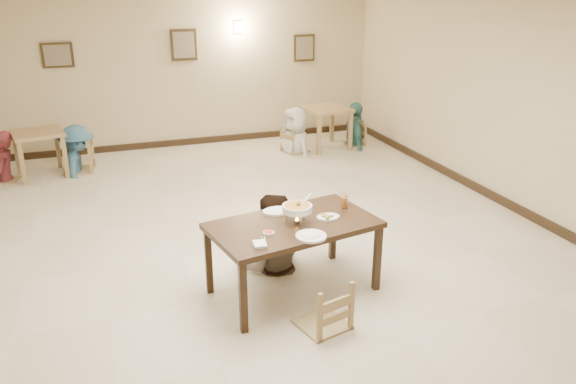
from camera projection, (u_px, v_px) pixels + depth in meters
name	position (u px, v px, depth m)	size (l,w,h in m)	color
floor	(251.00, 246.00, 7.16)	(10.00, 10.00, 0.00)	beige
wall_back	(180.00, 71.00, 11.03)	(10.00, 10.00, 0.00)	beige
wall_right	(523.00, 108.00, 7.86)	(10.00, 10.00, 0.00)	beige
baseboard_back	(185.00, 142.00, 11.52)	(8.00, 0.06, 0.12)	black
baseboard_right	(507.00, 203.00, 8.36)	(0.06, 10.00, 0.12)	black
picture_a	(57.00, 55.00, 10.17)	(0.55, 0.04, 0.45)	#322513
picture_b	(184.00, 45.00, 10.85)	(0.50, 0.04, 0.60)	#322513
picture_c	(304.00, 48.00, 11.68)	(0.45, 0.04, 0.55)	#322513
wall_sconce	(238.00, 27.00, 11.09)	(0.16, 0.05, 0.22)	#FFD88C
main_table	(293.00, 230.00, 5.89)	(1.87, 1.27, 0.81)	#322012
chair_far	(267.00, 229.00, 6.62)	(0.41, 0.41, 0.87)	tan
chair_near	(323.00, 282.00, 5.36)	(0.46, 0.46, 0.97)	tan
main_diner	(270.00, 194.00, 6.37)	(0.87, 0.68, 1.80)	gray
curry_warmer	(297.00, 208.00, 5.80)	(0.35, 0.31, 0.28)	silver
rice_plate_far	(277.00, 211.00, 6.12)	(0.32, 0.32, 0.07)	white
rice_plate_near	(311.00, 236.00, 5.53)	(0.31, 0.31, 0.07)	white
fried_plate	(328.00, 217.00, 5.97)	(0.25, 0.25, 0.05)	white
chili_dish	(269.00, 233.00, 5.60)	(0.11, 0.11, 0.02)	white
napkin_cutlery	(260.00, 244.00, 5.35)	(0.17, 0.25, 0.03)	white
drink_glass	(344.00, 202.00, 6.23)	(0.08, 0.08, 0.15)	white
bg_table_left	(38.00, 139.00, 9.50)	(0.94, 0.94, 0.79)	#A08052
bg_table_right	(326.00, 115.00, 11.08)	(0.93, 0.93, 0.83)	#A08052
bg_chair_ll	(2.00, 156.00, 9.33)	(0.41, 0.41, 0.87)	tan
bg_chair_lr	(76.00, 142.00, 9.78)	(0.50, 0.50, 1.06)	tan
bg_chair_rl	(295.00, 129.00, 10.92)	(0.44, 0.44, 0.93)	tan
bg_chair_rr	(355.00, 124.00, 11.40)	(0.41, 0.41, 0.88)	tan
bg_diner_b	(74.00, 125.00, 9.67)	(1.07, 0.62, 1.66)	teal
bg_diner_c	(295.00, 107.00, 10.78)	(0.86, 0.56, 1.77)	silver
bg_diner_d	(356.00, 102.00, 11.25)	(1.03, 0.43, 1.76)	teal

